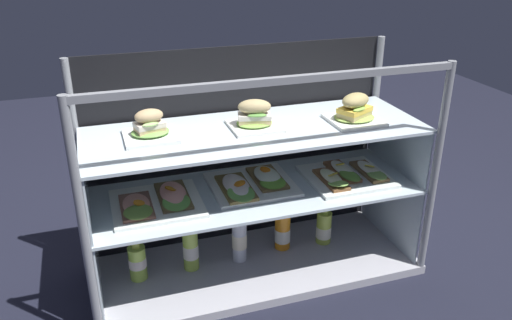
# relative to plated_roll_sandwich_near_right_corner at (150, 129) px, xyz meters

# --- Properties ---
(ground_plane) EXTENTS (6.00, 6.00, 0.02)m
(ground_plane) POSITION_rel_plated_roll_sandwich_near_right_corner_xyz_m (0.40, -0.03, -0.70)
(ground_plane) COLOR black
(ground_plane) RESTS_ON ground
(case_base_deck) EXTENTS (1.37, 0.52, 0.04)m
(case_base_deck) POSITION_rel_plated_roll_sandwich_near_right_corner_xyz_m (0.40, -0.03, -0.67)
(case_base_deck) COLOR #B3B2BA
(case_base_deck) RESTS_ON ground
(case_frame) EXTENTS (1.37, 0.52, 0.93)m
(case_frame) POSITION_rel_plated_roll_sandwich_near_right_corner_xyz_m (0.40, 0.12, -0.19)
(case_frame) COLOR gray
(case_frame) RESTS_ON ground
(riser_lower_tier) EXTENTS (1.31, 0.46, 0.34)m
(riser_lower_tier) POSITION_rel_plated_roll_sandwich_near_right_corner_xyz_m (0.40, -0.03, -0.48)
(riser_lower_tier) COLOR silver
(riser_lower_tier) RESTS_ON case_base_deck
(shelf_lower_glass) EXTENTS (1.32, 0.47, 0.01)m
(shelf_lower_glass) POSITION_rel_plated_roll_sandwich_near_right_corner_xyz_m (0.40, -0.03, -0.31)
(shelf_lower_glass) COLOR silver
(shelf_lower_glass) RESTS_ON riser_lower_tier
(riser_upper_tier) EXTENTS (1.31, 0.46, 0.25)m
(riser_upper_tier) POSITION_rel_plated_roll_sandwich_near_right_corner_xyz_m (0.40, -0.03, -0.17)
(riser_upper_tier) COLOR silver
(riser_upper_tier) RESTS_ON shelf_lower_glass
(shelf_upper_glass) EXTENTS (1.32, 0.47, 0.01)m
(shelf_upper_glass) POSITION_rel_plated_roll_sandwich_near_right_corner_xyz_m (0.40, -0.03, -0.04)
(shelf_upper_glass) COLOR silver
(shelf_upper_glass) RESTS_ON riser_upper_tier
(plated_roll_sandwich_near_right_corner) EXTENTS (0.20, 0.20, 0.11)m
(plated_roll_sandwich_near_right_corner) POSITION_rel_plated_roll_sandwich_near_right_corner_xyz_m (0.00, 0.00, 0.00)
(plated_roll_sandwich_near_right_corner) COLOR white
(plated_roll_sandwich_near_right_corner) RESTS_ON shelf_upper_glass
(plated_roll_sandwich_far_left) EXTENTS (0.19, 0.19, 0.11)m
(plated_roll_sandwich_far_left) POSITION_rel_plated_roll_sandwich_near_right_corner_xyz_m (0.40, -0.02, 0.01)
(plated_roll_sandwich_far_left) COLOR white
(plated_roll_sandwich_far_left) RESTS_ON shelf_upper_glass
(plated_roll_sandwich_mid_right) EXTENTS (0.20, 0.20, 0.12)m
(plated_roll_sandwich_mid_right) POSITION_rel_plated_roll_sandwich_near_right_corner_xyz_m (0.80, -0.08, 0.01)
(plated_roll_sandwich_mid_right) COLOR white
(plated_roll_sandwich_mid_right) RESTS_ON shelf_upper_glass
(open_sandwich_tray_far_right) EXTENTS (0.34, 0.32, 0.06)m
(open_sandwich_tray_far_right) POSITION_rel_plated_roll_sandwich_near_right_corner_xyz_m (-0.00, -0.05, -0.28)
(open_sandwich_tray_far_right) COLOR white
(open_sandwich_tray_far_right) RESTS_ON shelf_lower_glass
(open_sandwich_tray_near_right_corner) EXTENTS (0.34, 0.33, 0.06)m
(open_sandwich_tray_near_right_corner) POSITION_rel_plated_roll_sandwich_near_right_corner_xyz_m (0.39, -0.02, -0.28)
(open_sandwich_tray_near_right_corner) COLOR white
(open_sandwich_tray_near_right_corner) RESTS_ON shelf_lower_glass
(open_sandwich_tray_center) EXTENTS (0.34, 0.32, 0.06)m
(open_sandwich_tray_center) POSITION_rel_plated_roll_sandwich_near_right_corner_xyz_m (0.80, -0.07, -0.28)
(open_sandwich_tray_center) COLOR white
(open_sandwich_tray_center) RESTS_ON shelf_lower_glass
(juice_bottle_near_post) EXTENTS (0.07, 0.07, 0.20)m
(juice_bottle_near_post) POSITION_rel_plated_roll_sandwich_near_right_corner_xyz_m (-0.10, 0.01, -0.57)
(juice_bottle_near_post) COLOR #B3DA51
(juice_bottle_near_post) RESTS_ON case_base_deck
(juice_bottle_back_center) EXTENTS (0.07, 0.07, 0.24)m
(juice_bottle_back_center) POSITION_rel_plated_roll_sandwich_near_right_corner_xyz_m (0.13, 0.01, -0.56)
(juice_bottle_back_center) COLOR #B4D64F
(juice_bottle_back_center) RESTS_ON case_base_deck
(juice_bottle_back_left) EXTENTS (0.06, 0.06, 0.24)m
(juice_bottle_back_left) POSITION_rel_plated_roll_sandwich_near_right_corner_xyz_m (0.34, 0.01, -0.55)
(juice_bottle_back_left) COLOR white
(juice_bottle_back_left) RESTS_ON case_base_deck
(juice_bottle_front_left_end) EXTENTS (0.07, 0.07, 0.23)m
(juice_bottle_front_left_end) POSITION_rel_plated_roll_sandwich_near_right_corner_xyz_m (0.55, 0.04, -0.57)
(juice_bottle_front_left_end) COLOR orange
(juice_bottle_front_left_end) RESTS_ON case_base_deck
(juice_bottle_front_middle) EXTENTS (0.07, 0.07, 0.21)m
(juice_bottle_front_middle) POSITION_rel_plated_roll_sandwich_near_right_corner_xyz_m (0.75, 0.02, -0.58)
(juice_bottle_front_middle) COLOR #AFC844
(juice_bottle_front_middle) RESTS_ON case_base_deck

